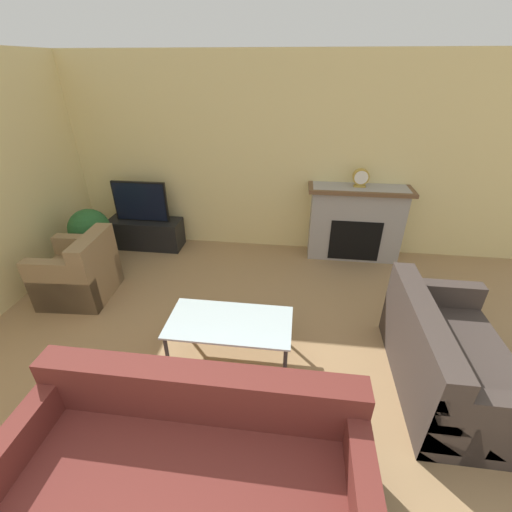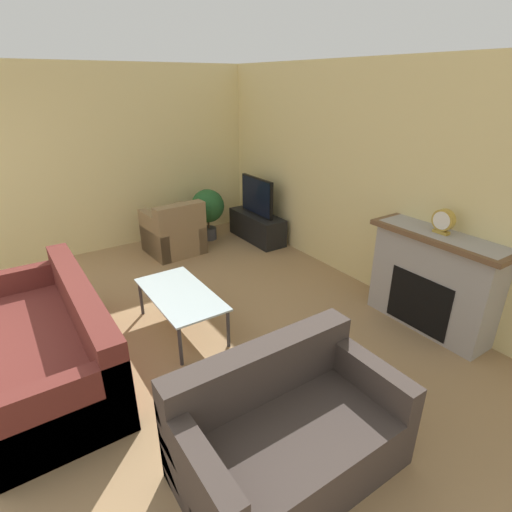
{
  "view_description": "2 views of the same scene",
  "coord_description": "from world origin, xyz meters",
  "views": [
    {
      "loc": [
        0.59,
        -0.17,
        2.53
      ],
      "look_at": [
        0.22,
        2.78,
        0.85
      ],
      "focal_mm": 24.0,
      "sensor_mm": 36.0,
      "label": 1
    },
    {
      "loc": [
        3.48,
        0.88,
        2.46
      ],
      "look_at": [
        0.44,
        2.92,
        0.84
      ],
      "focal_mm": 28.0,
      "sensor_mm": 36.0,
      "label": 2
    }
  ],
  "objects": [
    {
      "name": "tv_stand",
      "position": [
        -1.71,
        4.39,
        0.22
      ],
      "size": [
        1.11,
        0.41,
        0.44
      ],
      "color": "black",
      "rests_on": "ground_plane"
    },
    {
      "name": "wall_back",
      "position": [
        0.0,
        4.7,
        1.35
      ],
      "size": [
        8.43,
        0.06,
        2.7
      ],
      "color": "beige",
      "rests_on": "ground_plane"
    },
    {
      "name": "couch_loveseat",
      "position": [
        1.96,
        2.14,
        0.29
      ],
      "size": [
        0.88,
        1.48,
        0.82
      ],
      "rotation": [
        0.0,
        0.0,
        1.57
      ],
      "color": "#3D332D",
      "rests_on": "ground_plane"
    },
    {
      "name": "potted_plant",
      "position": [
        -2.18,
        3.73,
        0.54
      ],
      "size": [
        0.54,
        0.54,
        0.84
      ],
      "color": "#47474C",
      "rests_on": "ground_plane"
    },
    {
      "name": "armchair_by_window",
      "position": [
        -1.96,
        3.03,
        0.3
      ],
      "size": [
        0.8,
        0.81,
        0.82
      ],
      "rotation": [
        0.0,
        0.0,
        -1.51
      ],
      "color": "#8C704C",
      "rests_on": "ground_plane"
    },
    {
      "name": "tv",
      "position": [
        -1.71,
        4.38,
        0.74
      ],
      "size": [
        0.81,
        0.06,
        0.6
      ],
      "color": "black",
      "rests_on": "tv_stand"
    },
    {
      "name": "couch_sectional",
      "position": [
        0.02,
        0.98,
        0.29
      ],
      "size": [
        2.18,
        0.96,
        0.82
      ],
      "color": "#5B231E",
      "rests_on": "ground_plane"
    },
    {
      "name": "mantel_clock",
      "position": [
        1.42,
        4.47,
        1.19
      ],
      "size": [
        0.22,
        0.07,
        0.25
      ],
      "color": "#B79338",
      "rests_on": "fireplace"
    },
    {
      "name": "fireplace",
      "position": [
        1.44,
        4.47,
        0.56
      ],
      "size": [
        1.4,
        0.44,
        1.06
      ],
      "color": "#9E9993",
      "rests_on": "ground_plane"
    },
    {
      "name": "coffee_table",
      "position": [
        0.04,
        2.24,
        0.4
      ],
      "size": [
        1.16,
        0.59,
        0.44
      ],
      "color": "#333338",
      "rests_on": "ground_plane"
    }
  ]
}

